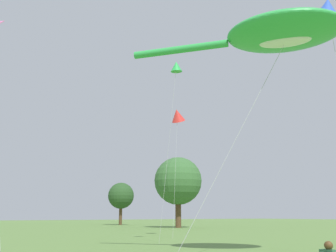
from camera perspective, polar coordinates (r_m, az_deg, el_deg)
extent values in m
ellipsoid|color=green|center=(22.20, 15.95, 12.43)|extent=(7.27, 7.48, 1.13)
cylinder|color=green|center=(22.97, 1.65, 10.62)|extent=(3.60, 4.48, 0.41)
ellipsoid|color=white|center=(22.00, 16.03, 11.23)|extent=(2.46, 2.72, 0.41)
cylinder|color=#B2B2B7|center=(19.69, 9.12, -2.48)|extent=(4.98, 2.84, 10.50)
sphere|color=#4C3319|center=(9.75, 21.49, -15.25)|extent=(0.19, 0.19, 0.19)
cone|color=blue|center=(23.50, 21.32, 15.09)|extent=(1.72, 1.74, 1.20)
cone|color=red|center=(38.40, 1.33, 1.49)|extent=(2.06, 1.92, 1.59)
cylinder|color=#B2B2B7|center=(36.63, 1.02, -6.64)|extent=(1.35, 1.14, 11.09)
cone|color=green|center=(31.47, 1.17, 8.29)|extent=(1.26, 1.25, 0.85)
cylinder|color=#B2B2B7|center=(29.73, 0.02, -3.46)|extent=(1.15, 0.58, 13.00)
cylinder|color=#513823|center=(82.35, -6.65, -12.30)|extent=(0.61, 0.61, 3.59)
sphere|color=#284C23|center=(82.43, -6.58, -9.64)|extent=(5.11, 5.11, 5.11)
cylinder|color=#513823|center=(63.99, 1.44, -12.16)|extent=(0.89, 0.89, 4.16)
sphere|color=#386633|center=(64.20, 1.42, -7.66)|extent=(7.38, 7.38, 7.38)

